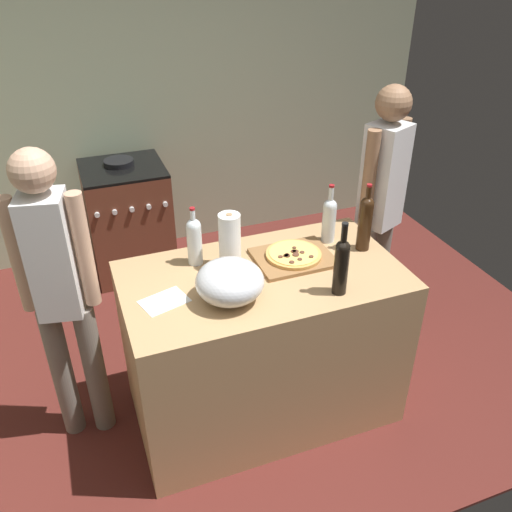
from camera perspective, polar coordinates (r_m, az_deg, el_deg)
The scene contains 15 objects.
ground_plane at distance 3.77m, azimuth -5.28°, elevation -8.39°, with size 4.70×3.39×0.02m, color #511E19.
kitchen_wall_rear at distance 4.46m, azimuth -11.52°, elevation 16.57°, with size 4.70×0.10×2.60m, color #99A889.
counter at distance 2.97m, azimuth 0.69°, elevation -9.37°, with size 1.42×0.79×0.92m, color tan.
cutting_board at distance 2.81m, azimuth 3.99°, elevation -0.17°, with size 0.40×0.32×0.02m, color olive.
pizza at distance 2.80m, azimuth 4.01°, elevation 0.18°, with size 0.29×0.29×0.03m.
mixing_bowl at distance 2.47m, azimuth -2.80°, elevation -2.74°, with size 0.32×0.32×0.19m.
paper_towel_roll at distance 2.68m, azimuth -2.86°, elevation 1.55°, with size 0.11×0.11×0.30m.
wine_bottle_dark at distance 2.51m, azimuth 9.05°, elevation -0.82°, with size 0.07×0.07×0.37m.
wine_bottle_green at distance 2.94m, azimuth 7.78°, elevation 4.02°, with size 0.07×0.07×0.33m.
wine_bottle_amber at distance 2.88m, azimuth 11.52°, elevation 3.66°, with size 0.07×0.07×0.38m.
wine_bottle_clear at distance 2.73m, azimuth -6.57°, elevation 1.79°, with size 0.08×0.08×0.32m.
recipe_sheet at distance 2.54m, azimuth -9.71°, elevation -4.75°, with size 0.21×0.15×0.00m, color white.
stove at distance 4.35m, azimuth -13.35°, elevation 3.82°, with size 0.61×0.61×0.92m.
person_in_stripes at distance 2.72m, azimuth -20.14°, elevation -3.32°, with size 0.36×0.24×1.64m.
person_in_red at distance 3.36m, azimuth 13.05°, elevation 5.46°, with size 0.36×0.27×1.68m.
Camera 1 is at (-0.70, -1.43, 2.40)m, focal length 37.68 mm.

